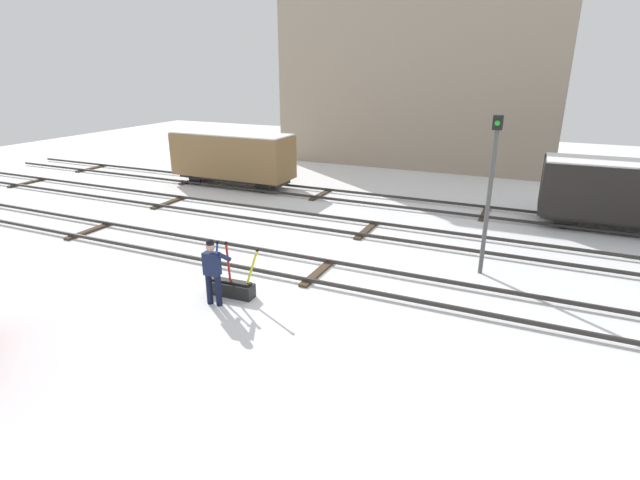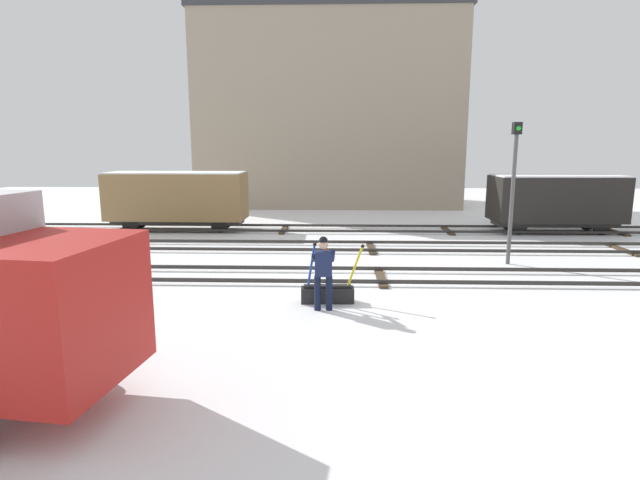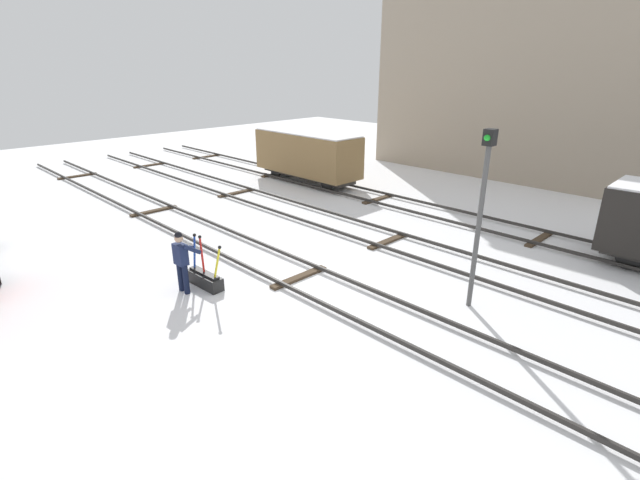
# 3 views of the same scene
# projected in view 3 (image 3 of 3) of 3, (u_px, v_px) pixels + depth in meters

# --- Properties ---
(ground_plane) EXTENTS (60.00, 60.00, 0.00)m
(ground_plane) POSITION_uv_depth(u_px,v_px,m) (299.00, 278.00, 13.05)
(ground_plane) COLOR white
(track_main_line) EXTENTS (44.00, 1.94, 0.18)m
(track_main_line) POSITION_uv_depth(u_px,v_px,m) (299.00, 275.00, 13.01)
(track_main_line) COLOR #2D2B28
(track_main_line) RESTS_ON ground_plane
(track_siding_near) EXTENTS (44.00, 1.94, 0.18)m
(track_siding_near) POSITION_uv_depth(u_px,v_px,m) (388.00, 239.00, 15.67)
(track_siding_near) COLOR #2D2B28
(track_siding_near) RESTS_ON ground_plane
(track_siding_far) EXTENTS (44.00, 1.94, 0.18)m
(track_siding_far) POSITION_uv_depth(u_px,v_px,m) (449.00, 215.00, 18.19)
(track_siding_far) COLOR #2D2B28
(track_siding_far) RESTS_ON ground_plane
(switch_lever_frame) EXTENTS (1.49, 0.42, 1.45)m
(switch_lever_frame) POSITION_uv_depth(u_px,v_px,m) (205.00, 278.00, 12.52)
(switch_lever_frame) COLOR black
(switch_lever_frame) RESTS_ON ground_plane
(rail_worker) EXTENTS (0.56, 0.63, 1.69)m
(rail_worker) POSITION_uv_depth(u_px,v_px,m) (182.00, 259.00, 11.97)
(rail_worker) COLOR #111831
(rail_worker) RESTS_ON ground_plane
(signal_post) EXTENTS (0.24, 0.32, 4.32)m
(signal_post) POSITION_uv_depth(u_px,v_px,m) (481.00, 205.00, 10.67)
(signal_post) COLOR #4C4C4C
(signal_post) RESTS_ON ground_plane
(apartment_building) EXTENTS (15.61, 6.89, 11.26)m
(apartment_building) POSITION_uv_depth(u_px,v_px,m) (535.00, 64.00, 24.27)
(apartment_building) COLOR gray
(apartment_building) RESTS_ON ground_plane
(freight_car_near_switch) EXTENTS (5.86, 1.95, 2.52)m
(freight_car_near_switch) POSITION_uv_depth(u_px,v_px,m) (307.00, 154.00, 23.11)
(freight_car_near_switch) COLOR #2D2B28
(freight_car_near_switch) RESTS_ON ground_plane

